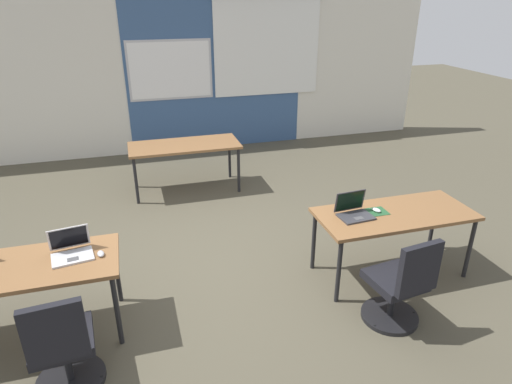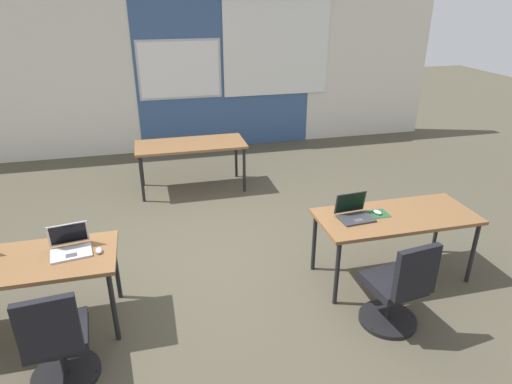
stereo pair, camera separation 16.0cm
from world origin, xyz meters
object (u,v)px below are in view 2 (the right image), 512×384
at_px(mouse_near_left_inner, 99,250).
at_px(chair_near_left_inner, 58,345).
at_px(desk_near_left, 18,268).
at_px(laptop_near_right_inner, 354,213).
at_px(laptop_near_left_inner, 70,246).
at_px(desk_near_right, 396,220).
at_px(mouse_near_right_inner, 377,212).
at_px(chair_near_right_inner, 397,292).
at_px(desk_far_center, 191,147).

bearing_deg(mouse_near_left_inner, chair_near_left_inner, -113.02).
xyz_separation_m(desk_near_left, laptop_near_right_inner, (3.06, 0.05, 0.11)).
bearing_deg(laptop_near_left_inner, desk_near_right, -10.38).
relative_size(laptop_near_right_inner, mouse_near_right_inner, 3.08).
xyz_separation_m(desk_near_left, mouse_near_right_inner, (3.32, 0.07, 0.08)).
bearing_deg(laptop_near_right_inner, chair_near_right_inner, -88.85).
relative_size(desk_near_right, desk_far_center, 1.00).
bearing_deg(laptop_near_right_inner, laptop_near_left_inner, 175.28).
xyz_separation_m(desk_near_left, mouse_near_left_inner, (0.66, -0.01, 0.08)).
height_order(mouse_near_left_inner, laptop_near_right_inner, laptop_near_right_inner).
bearing_deg(chair_near_right_inner, desk_far_center, -76.02).
distance_m(desk_far_center, chair_near_right_inner, 3.80).
height_order(mouse_near_right_inner, chair_near_right_inner, chair_near_right_inner).
bearing_deg(desk_near_left, desk_near_right, 0.00).
relative_size(laptop_near_left_inner, mouse_near_right_inner, 3.27).
bearing_deg(mouse_near_left_inner, desk_near_right, 0.24).
distance_m(desk_near_right, laptop_near_left_inner, 3.08).
distance_m(chair_near_left_inner, laptop_near_right_inner, 2.83).
height_order(desk_near_right, mouse_near_right_inner, mouse_near_right_inner).
relative_size(desk_near_right, mouse_near_left_inner, 14.83).
xyz_separation_m(desk_near_left, laptop_near_left_inner, (0.42, 0.06, 0.11)).
xyz_separation_m(laptop_near_right_inner, chair_near_right_inner, (0.08, -0.78, -0.39)).
height_order(mouse_near_left_inner, mouse_near_right_inner, mouse_near_right_inner).
distance_m(desk_far_center, mouse_near_right_inner, 3.16).
distance_m(chair_near_left_inner, chair_near_right_inner, 2.77).
height_order(chair_near_left_inner, chair_near_right_inner, same).
bearing_deg(laptop_near_right_inner, chair_near_left_inner, -168.91).
bearing_deg(laptop_near_right_inner, mouse_near_left_inner, 177.00).
xyz_separation_m(desk_near_left, desk_far_center, (1.75, 2.80, 0.00)).
height_order(desk_near_left, desk_far_center, same).
relative_size(laptop_near_left_inner, laptop_near_right_inner, 1.06).
distance_m(desk_near_right, mouse_near_left_inner, 2.84).
xyz_separation_m(desk_far_center, mouse_near_right_inner, (1.57, -2.73, 0.08)).
distance_m(mouse_near_left_inner, mouse_near_right_inner, 2.67).
height_order(laptop_near_left_inner, laptop_near_right_inner, laptop_near_right_inner).
xyz_separation_m(chair_near_left_inner, mouse_near_right_inner, (2.96, 0.77, 0.36)).
xyz_separation_m(laptop_near_left_inner, mouse_near_right_inner, (2.90, 0.00, -0.03)).
distance_m(laptop_near_left_inner, chair_near_left_inner, 0.86).
xyz_separation_m(desk_near_right, laptop_near_right_inner, (-0.44, 0.05, 0.11)).
bearing_deg(laptop_near_right_inner, desk_far_center, 110.92).
distance_m(laptop_near_left_inner, laptop_near_right_inner, 2.64).
xyz_separation_m(laptop_near_left_inner, laptop_near_right_inner, (2.64, -0.01, 0.00)).
relative_size(desk_near_left, laptop_near_left_inner, 4.31).
relative_size(laptop_near_right_inner, chair_near_right_inner, 0.38).
height_order(laptop_near_left_inner, chair_near_right_inner, laptop_near_left_inner).
bearing_deg(chair_near_right_inner, chair_near_left_inner, -8.04).
relative_size(chair_near_left_inner, mouse_near_right_inner, 8.10).
bearing_deg(laptop_near_left_inner, mouse_near_right_inner, -9.16).
xyz_separation_m(desk_near_right, chair_near_right_inner, (-0.36, -0.73, -0.28)).
bearing_deg(chair_near_right_inner, desk_near_right, -123.93).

